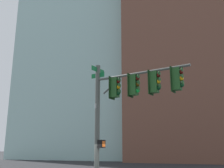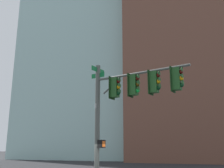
% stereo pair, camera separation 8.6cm
% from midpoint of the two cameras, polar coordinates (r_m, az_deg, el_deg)
% --- Properties ---
extents(signal_pole_assembly, '(1.91, 5.20, 6.67)m').
position_cam_midpoint_polar(signal_pole_assembly, '(12.62, 2.98, -3.77)').
color(signal_pole_assembly, '#4C514C').
rests_on(signal_pole_assembly, ground_plane).
extents(building_brick_nearside, '(21.81, 18.66, 44.13)m').
position_cam_midpoint_polar(building_brick_nearside, '(53.62, 15.22, 8.26)').
color(building_brick_nearside, brown).
rests_on(building_brick_nearside, ground_plane).
extents(building_brick_midblock, '(18.33, 15.71, 42.15)m').
position_cam_midpoint_polar(building_brick_midblock, '(59.19, 5.79, 4.70)').
color(building_brick_midblock, '#4C3328').
rests_on(building_brick_midblock, ground_plane).
extents(building_glass_tower, '(26.04, 24.44, 66.14)m').
position_cam_midpoint_polar(building_glass_tower, '(66.93, -4.23, 13.55)').
color(building_glass_tower, '#9EC6C1').
rests_on(building_glass_tower, ground_plane).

